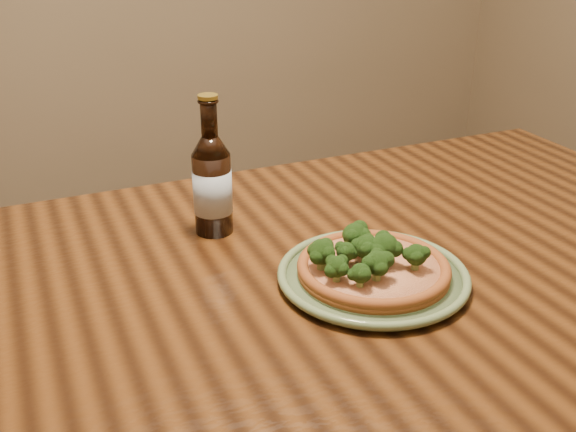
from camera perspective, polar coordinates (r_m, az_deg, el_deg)
name	(u,v)px	position (r m, az deg, el deg)	size (l,w,h in m)	color
table	(313,318)	(1.12, 2.11, -8.60)	(1.60, 0.90, 0.75)	#46260F
plate	(373,276)	(1.04, 7.21, -5.03)	(0.29, 0.29, 0.02)	#647C55
pizza	(372,265)	(1.03, 7.09, -4.17)	(0.23, 0.23, 0.07)	brown
beer_bottle	(212,183)	(1.16, -6.43, 2.77)	(0.07, 0.07, 0.25)	black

